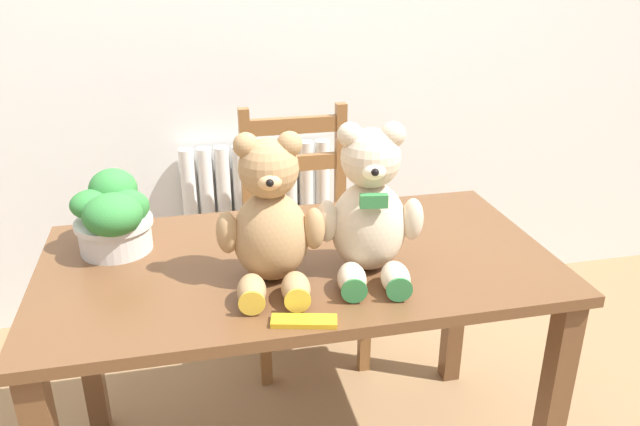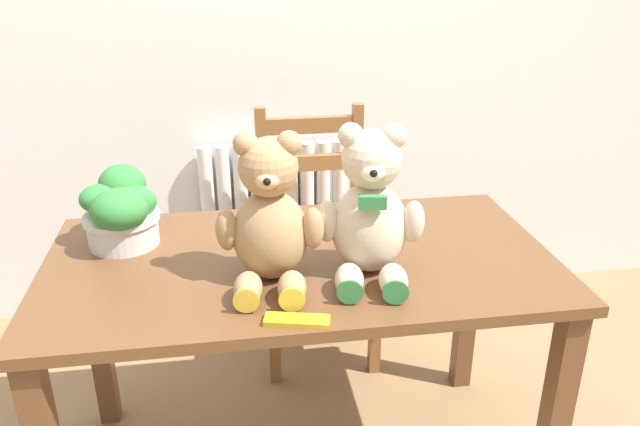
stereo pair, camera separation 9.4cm
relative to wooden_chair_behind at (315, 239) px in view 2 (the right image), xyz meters
The scene contains 7 objects.
radiator 0.34m from the wooden_chair_behind, 113.59° to the left, with size 0.62×0.10×0.74m.
dining_table 0.70m from the wooden_chair_behind, 101.65° to the right, with size 1.34×0.71×0.72m.
wooden_chair_behind is the anchor object (origin of this frame).
teddy_bear_left 0.91m from the wooden_chair_behind, 106.07° to the right, with size 0.26×0.27×0.37m.
teddy_bear_right 0.88m from the wooden_chair_behind, 88.27° to the right, with size 0.27×0.29×0.38m.
potted_plant 0.88m from the wooden_chair_behind, 139.83° to the right, with size 0.21×0.25×0.21m.
chocolate_bar 1.03m from the wooden_chair_behind, 100.64° to the right, with size 0.14×0.05×0.01m, color gold.
Camera 2 is at (-0.17, -1.11, 1.48)m, focal length 35.00 mm.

